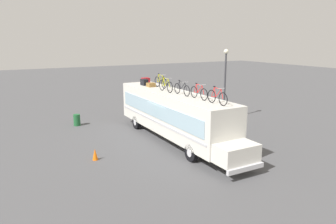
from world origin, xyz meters
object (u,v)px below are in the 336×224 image
at_px(rooftop_bicycle_3, 182,89).
at_px(traffic_cone, 95,154).
at_px(rooftop_bicycle_1, 161,82).
at_px(street_lamp, 225,75).
at_px(bus, 174,113).
at_px(rooftop_bicycle_5, 217,97).
at_px(trash_bin, 77,120).
at_px(rooftop_bicycle_2, 166,86).
at_px(luggage_bag_3, 151,85).
at_px(rooftop_bicycle_4, 199,93).
at_px(luggage_bag_1, 146,81).
at_px(luggage_bag_2, 144,82).

bearing_deg(rooftop_bicycle_3, traffic_cone, -90.39).
relative_size(rooftop_bicycle_1, street_lamp, 0.31).
xyz_separation_m(bus, rooftop_bicycle_3, (0.96, -0.01, 1.70)).
bearing_deg(traffic_cone, rooftop_bicycle_5, 59.39).
distance_m(trash_bin, street_lamp, 12.15).
height_order(rooftop_bicycle_3, rooftop_bicycle_5, rooftop_bicycle_5).
relative_size(bus, rooftop_bicycle_1, 7.22).
xyz_separation_m(rooftop_bicycle_1, rooftop_bicycle_5, (6.63, -0.18, -0.02)).
xyz_separation_m(rooftop_bicycle_2, traffic_cone, (1.59, -5.29, -3.22)).
distance_m(luggage_bag_3, trash_bin, 6.54).
xyz_separation_m(rooftop_bicycle_4, street_lamp, (-5.24, 6.17, 0.15)).
relative_size(luggage_bag_1, rooftop_bicycle_1, 0.30).
distance_m(luggage_bag_2, trash_bin, 6.02).
bearing_deg(rooftop_bicycle_1, rooftop_bicycle_3, -5.18).
distance_m(luggage_bag_1, rooftop_bicycle_1, 2.49).
relative_size(luggage_bag_1, luggage_bag_3, 0.97).
distance_m(luggage_bag_1, trash_bin, 6.09).
relative_size(luggage_bag_2, rooftop_bicycle_2, 0.36).
height_order(luggage_bag_1, luggage_bag_2, luggage_bag_2).
height_order(rooftop_bicycle_1, rooftop_bicycle_4, rooftop_bicycle_1).
relative_size(rooftop_bicycle_4, rooftop_bicycle_5, 1.00).
bearing_deg(street_lamp, rooftop_bicycle_4, -49.62).
distance_m(luggage_bag_1, street_lamp, 6.38).
xyz_separation_m(luggage_bag_3, traffic_cone, (3.97, -5.39, -2.97)).
height_order(luggage_bag_3, trash_bin, luggage_bag_3).
xyz_separation_m(luggage_bag_3, rooftop_bicycle_5, (7.31, 0.25, 0.24)).
bearing_deg(luggage_bag_3, luggage_bag_1, 166.46).
bearing_deg(traffic_cone, street_lamp, 106.88).
bearing_deg(luggage_bag_3, rooftop_bicycle_5, 1.93).
xyz_separation_m(rooftop_bicycle_1, rooftop_bicycle_4, (4.96, -0.17, -0.03)).
relative_size(luggage_bag_3, traffic_cone, 0.83).
relative_size(rooftop_bicycle_3, rooftop_bicycle_5, 1.06).
xyz_separation_m(rooftop_bicycle_3, rooftop_bicycle_5, (3.30, 0.13, 0.02)).
height_order(luggage_bag_2, rooftop_bicycle_4, rooftop_bicycle_4).
bearing_deg(rooftop_bicycle_1, luggage_bag_3, -147.81).
bearing_deg(luggage_bag_1, rooftop_bicycle_2, -7.36).
bearing_deg(luggage_bag_1, rooftop_bicycle_4, -1.41).
bearing_deg(luggage_bag_1, luggage_bag_2, -31.18).
distance_m(luggage_bag_2, rooftop_bicycle_5, 8.27).
relative_size(luggage_bag_2, luggage_bag_3, 1.19).
bearing_deg(rooftop_bicycle_3, rooftop_bicycle_2, -172.16).
height_order(luggage_bag_2, street_lamp, street_lamp).
bearing_deg(luggage_bag_3, bus, 2.45).
xyz_separation_m(rooftop_bicycle_5, traffic_cone, (-3.34, -5.64, -3.22)).
distance_m(luggage_bag_1, traffic_cone, 8.76).
relative_size(rooftop_bicycle_1, rooftop_bicycle_2, 0.98).
height_order(bus, luggage_bag_3, luggage_bag_3).
bearing_deg(luggage_bag_1, bus, -3.61).
xyz_separation_m(luggage_bag_2, rooftop_bicycle_4, (6.58, 0.34, 0.15)).
bearing_deg(luggage_bag_3, street_lamp, 86.58).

